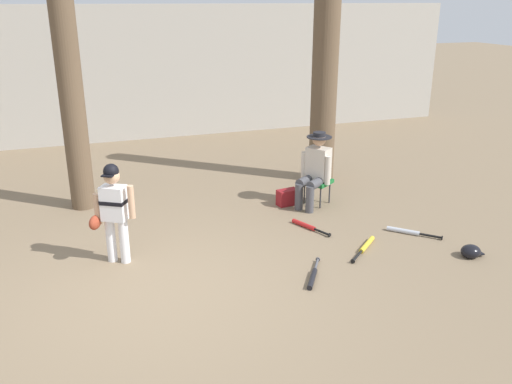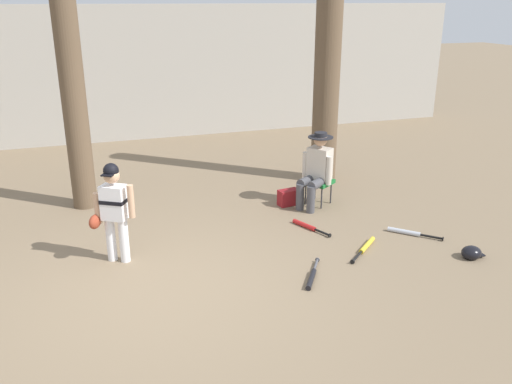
% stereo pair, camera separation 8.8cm
% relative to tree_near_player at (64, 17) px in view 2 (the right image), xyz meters
% --- Properties ---
extents(ground_plane, '(60.00, 60.00, 0.00)m').
position_rel_tree_near_player_xyz_m(ground_plane, '(0.67, -3.14, -2.93)').
color(ground_plane, '#7F6B51').
extents(concrete_back_wall, '(18.00, 0.36, 3.07)m').
position_rel_tree_near_player_xyz_m(concrete_back_wall, '(0.67, 4.34, -1.39)').
color(concrete_back_wall, '#ADA89E').
rests_on(concrete_back_wall, ground).
extents(tree_near_player, '(0.62, 0.62, 6.55)m').
position_rel_tree_near_player_xyz_m(tree_near_player, '(0.00, 0.00, 0.00)').
color(tree_near_player, brown).
rests_on(tree_near_player, ground).
extents(tree_behind_spectator, '(0.76, 0.76, 4.38)m').
position_rel_tree_near_player_xyz_m(tree_behind_spectator, '(4.25, 0.03, -1.13)').
color(tree_behind_spectator, brown).
rests_on(tree_behind_spectator, ground).
extents(young_ballplayer, '(0.61, 0.36, 1.31)m').
position_rel_tree_near_player_xyz_m(young_ballplayer, '(0.32, -2.17, -2.19)').
color(young_ballplayer, white).
rests_on(young_ballplayer, ground).
extents(folding_stool, '(0.56, 0.56, 0.41)m').
position_rel_tree_near_player_xyz_m(folding_stool, '(3.62, -1.12, -2.57)').
color(folding_stool, '#196B2D').
rests_on(folding_stool, ground).
extents(seated_spectator, '(0.65, 0.59, 1.20)m').
position_rel_tree_near_player_xyz_m(seated_spectator, '(3.54, -1.18, -2.29)').
color(seated_spectator, '#47474C').
rests_on(seated_spectator, ground).
extents(handbag_beside_stool, '(0.37, 0.23, 0.26)m').
position_rel_tree_near_player_xyz_m(handbag_beside_stool, '(3.15, -1.02, -2.80)').
color(handbag_beside_stool, maroon).
rests_on(handbag_beside_stool, ground).
extents(bat_yellow_trainer, '(0.65, 0.59, 0.07)m').
position_rel_tree_near_player_xyz_m(bat_yellow_trainer, '(3.51, -2.89, -2.90)').
color(bat_yellow_trainer, yellow).
rests_on(bat_yellow_trainer, ground).
extents(bat_red_barrel, '(0.34, 0.68, 0.07)m').
position_rel_tree_near_player_xyz_m(bat_red_barrel, '(3.05, -1.99, -2.90)').
color(bat_red_barrel, red).
rests_on(bat_red_barrel, ground).
extents(bat_aluminum_silver, '(0.59, 0.60, 0.07)m').
position_rel_tree_near_player_xyz_m(bat_aluminum_silver, '(4.33, -2.66, -2.90)').
color(bat_aluminum_silver, '#B7BCC6').
rests_on(bat_aluminum_silver, ground).
extents(bat_black_composite, '(0.46, 0.67, 0.07)m').
position_rel_tree_near_player_xyz_m(bat_black_composite, '(2.49, -3.41, -2.90)').
color(bat_black_composite, black).
rests_on(bat_black_composite, ground).
extents(batting_helmet_black, '(0.31, 0.24, 0.18)m').
position_rel_tree_near_player_xyz_m(batting_helmet_black, '(4.68, -3.56, -2.86)').
color(batting_helmet_black, black).
rests_on(batting_helmet_black, ground).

